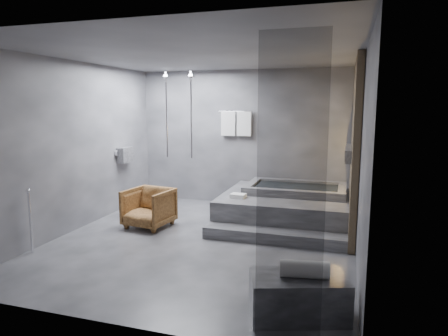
% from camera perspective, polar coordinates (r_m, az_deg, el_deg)
% --- Properties ---
extents(room, '(5.00, 5.04, 2.82)m').
position_cam_1_polar(room, '(6.06, 1.22, 5.67)').
color(room, '#323235').
rests_on(room, ground).
extents(tub_deck, '(2.20, 2.00, 0.50)m').
position_cam_1_polar(tub_deck, '(7.33, 8.76, -5.59)').
color(tub_deck, '#38383B').
rests_on(tub_deck, ground).
extents(tub_step, '(2.20, 0.36, 0.18)m').
position_cam_1_polar(tub_step, '(6.26, 7.10, -9.64)').
color(tub_step, '#38383B').
rests_on(tub_step, ground).
extents(concrete_bench, '(1.05, 0.78, 0.42)m').
position_cam_1_polar(concrete_bench, '(4.20, 10.54, -17.58)').
color(concrete_bench, '#353537').
rests_on(concrete_bench, ground).
extents(driftwood_chair, '(0.81, 0.83, 0.67)m').
position_cam_1_polar(driftwood_chair, '(7.02, -10.70, -5.59)').
color(driftwood_chair, '#472911').
rests_on(driftwood_chair, ground).
extents(rolled_towel, '(0.49, 0.24, 0.17)m').
position_cam_1_polar(rolled_towel, '(4.06, 11.41, -13.99)').
color(rolled_towel, silver).
rests_on(rolled_towel, concrete_bench).
extents(deck_towel, '(0.27, 0.21, 0.07)m').
position_cam_1_polar(deck_towel, '(6.90, 2.04, -3.98)').
color(deck_towel, white).
rests_on(deck_towel, tub_deck).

